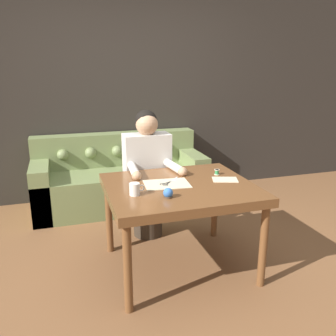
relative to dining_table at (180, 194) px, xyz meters
name	(u,v)px	position (x,y,z in m)	size (l,w,h in m)	color
ground_plane	(174,271)	(-0.06, -0.05, -0.65)	(16.00, 16.00, 0.00)	brown
wall_back	(124,93)	(-0.06, 1.93, 0.65)	(8.00, 0.06, 2.60)	#2D2823
dining_table	(180,194)	(0.00, 0.00, 0.00)	(1.14, 0.99, 0.72)	brown
couch	(120,180)	(-0.23, 1.53, -0.34)	(1.97, 0.79, 0.83)	olive
person	(147,174)	(-0.10, 0.64, -0.02)	(0.48, 0.62, 1.23)	#33281E
pattern_paper_main	(167,184)	(-0.09, 0.04, 0.08)	(0.37, 0.29, 0.00)	beige
pattern_paper_offcut	(225,180)	(0.39, 0.01, 0.08)	(0.24, 0.20, 0.00)	beige
scissors	(168,183)	(-0.08, 0.06, 0.08)	(0.23, 0.19, 0.01)	silver
mug	(135,189)	(-0.38, -0.12, 0.12)	(0.11, 0.08, 0.09)	silver
thread_spool	(217,172)	(0.39, 0.16, 0.10)	(0.04, 0.04, 0.05)	#338C4C
pin_cushion	(168,193)	(-0.17, -0.24, 0.11)	(0.07, 0.07, 0.07)	#4C3828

